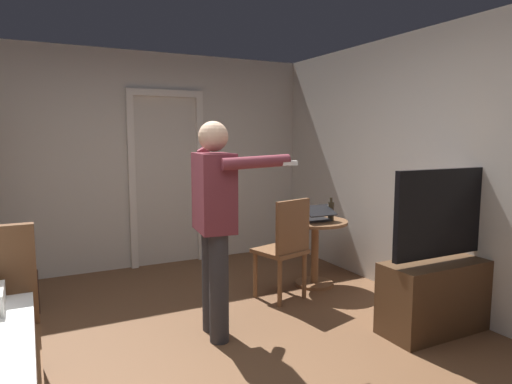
{
  "coord_description": "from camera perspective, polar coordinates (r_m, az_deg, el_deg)",
  "views": [
    {
      "loc": [
        -0.83,
        -2.71,
        1.58
      ],
      "look_at": [
        0.79,
        0.5,
        1.13
      ],
      "focal_mm": 31.53,
      "sensor_mm": 36.0,
      "label": 1
    }
  ],
  "objects": [
    {
      "name": "wooden_chair",
      "position": [
        4.34,
        3.76,
        -6.71
      ],
      "size": [
        0.52,
        0.52,
        0.99
      ],
      "color": "brown",
      "rests_on": "ground_plane"
    },
    {
      "name": "doorway_frame",
      "position": [
        5.59,
        -11.26,
        3.3
      ],
      "size": [
        0.93,
        0.08,
        2.13
      ],
      "color": "white",
      "rests_on": "ground_plane"
    },
    {
      "name": "wall_back",
      "position": [
        5.53,
        -18.24,
        3.68
      ],
      "size": [
        5.19,
        0.12,
        2.57
      ],
      "primitive_type": "cube",
      "color": "beige",
      "rests_on": "ground_plane"
    },
    {
      "name": "bottle_on_table",
      "position": [
        4.77,
        9.48,
        -2.36
      ],
      "size": [
        0.06,
        0.06,
        0.24
      ],
      "color": "#352C1C",
      "rests_on": "side_table"
    },
    {
      "name": "laptop",
      "position": [
        4.71,
        7.53,
        -3.08
      ],
      "size": [
        0.33,
        0.33,
        0.17
      ],
      "color": "black",
      "rests_on": "side_table"
    },
    {
      "name": "wall_right",
      "position": [
        4.33,
        24.26,
        2.54
      ],
      "size": [
        0.12,
        5.62,
        2.57
      ],
      "primitive_type": "cube",
      "color": "beige",
      "rests_on": "ground_plane"
    },
    {
      "name": "tv_flatscreen",
      "position": [
        4.07,
        23.04,
        -10.46
      ],
      "size": [
        1.2,
        0.4,
        1.33
      ],
      "color": "#4C331E",
      "rests_on": "ground_plane"
    },
    {
      "name": "side_table",
      "position": [
        4.82,
        7.49,
        -6.21
      ],
      "size": [
        0.68,
        0.68,
        0.7
      ],
      "color": "brown",
      "rests_on": "ground_plane"
    },
    {
      "name": "person_blue_shirt",
      "position": [
        3.49,
        -5.13,
        -2.82
      ],
      "size": [
        0.7,
        0.62,
        1.7
      ],
      "color": "#333338",
      "rests_on": "ground_plane"
    },
    {
      "name": "ground_plane",
      "position": [
        3.24,
        -9.22,
        -22.17
      ],
      "size": [
        5.92,
        5.92,
        0.0
      ],
      "primitive_type": "plane",
      "color": "brown"
    }
  ]
}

